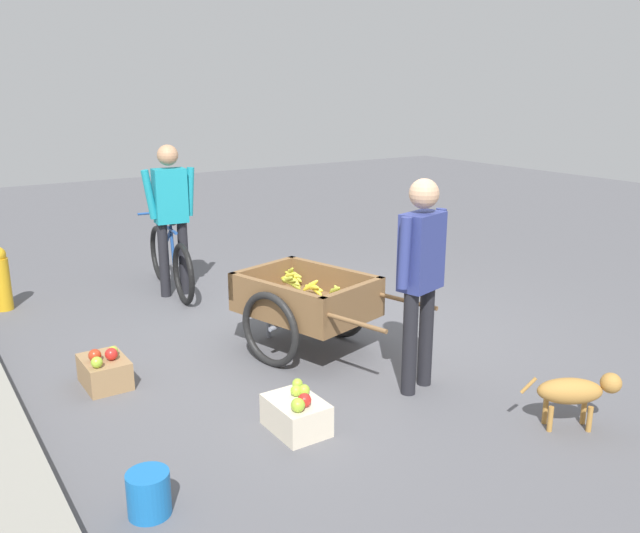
{
  "coord_description": "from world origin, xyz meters",
  "views": [
    {
      "loc": [
        -4.57,
        3.12,
        2.26
      ],
      "look_at": [
        0.01,
        0.09,
        0.75
      ],
      "focal_mm": 37.13,
      "sensor_mm": 36.0,
      "label": 1
    }
  ],
  "objects": [
    {
      "name": "ground_plane",
      "position": [
        0.0,
        0.0,
        0.0
      ],
      "size": [
        24.0,
        24.0,
        0.0
      ],
      "primitive_type": "plane",
      "color": "#56565B"
    },
    {
      "name": "plastic_bucket",
      "position": [
        -1.45,
        2.17,
        0.12
      ],
      "size": [
        0.24,
        0.24,
        0.25
      ],
      "primitive_type": "cylinder",
      "color": "#1966B2",
      "rests_on": "ground"
    },
    {
      "name": "cyclist_person",
      "position": [
        2.19,
        0.58,
        1.0
      ],
      "size": [
        0.23,
        0.58,
        1.66
      ],
      "color": "black",
      "rests_on": "ground"
    },
    {
      "name": "fruit_cart",
      "position": [
        0.02,
        0.23,
        0.43
      ],
      "size": [
        1.79,
        1.17,
        0.69
      ],
      "color": "brown",
      "rests_on": "ground"
    },
    {
      "name": "vendor_person",
      "position": [
        -1.08,
        -0.07,
        0.97
      ],
      "size": [
        0.28,
        0.53,
        1.62
      ],
      "color": "black",
      "rests_on": "ground"
    },
    {
      "name": "apple_crate",
      "position": [
        0.3,
        1.91,
        0.12
      ],
      "size": [
        0.44,
        0.32,
        0.32
      ],
      "color": "#99754C",
      "rests_on": "ground"
    },
    {
      "name": "dog",
      "position": [
        -2.13,
        -0.56,
        0.27
      ],
      "size": [
        0.42,
        0.58,
        0.4
      ],
      "color": "#AD7A38",
      "rests_on": "ground"
    },
    {
      "name": "fire_hydrant",
      "position": [
        2.69,
        2.26,
        0.33
      ],
      "size": [
        0.25,
        0.25,
        0.67
      ],
      "color": "gold",
      "rests_on": "ground"
    },
    {
      "name": "mixed_fruit_crate",
      "position": [
        -1.12,
        1.03,
        0.12
      ],
      "size": [
        0.44,
        0.32,
        0.31
      ],
      "color": "beige",
      "rests_on": "ground"
    },
    {
      "name": "bicycle",
      "position": [
        2.34,
        0.57,
        0.35
      ],
      "size": [
        1.66,
        0.46,
        0.85
      ],
      "color": "black",
      "rests_on": "ground"
    }
  ]
}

